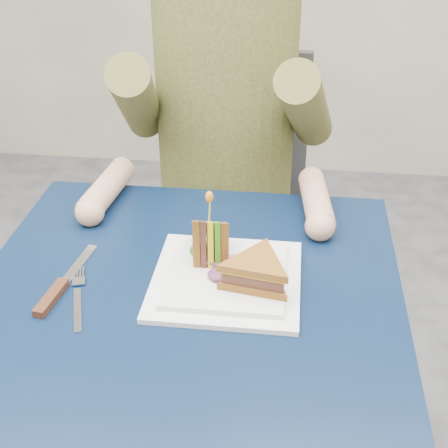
# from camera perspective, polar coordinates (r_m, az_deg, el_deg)

# --- Properties ---
(table) EXTENTS (0.75, 0.75, 0.73)m
(table) POSITION_cam_1_polar(r_m,az_deg,el_deg) (1.14, -3.38, -9.34)
(table) COLOR black
(table) RESTS_ON ground
(chair) EXTENTS (0.42, 0.40, 0.93)m
(chair) POSITION_cam_1_polar(r_m,az_deg,el_deg) (1.77, 0.49, 2.51)
(chair) COLOR #47474C
(chair) RESTS_ON ground
(diner) EXTENTS (0.54, 0.59, 0.74)m
(diner) POSITION_cam_1_polar(r_m,az_deg,el_deg) (1.52, 0.07, 12.92)
(diner) COLOR #494D23
(diner) RESTS_ON chair
(plate) EXTENTS (0.26, 0.26, 0.02)m
(plate) POSITION_cam_1_polar(r_m,az_deg,el_deg) (1.10, 0.21, -4.97)
(plate) COLOR white
(plate) RESTS_ON table
(sandwich_flat) EXTENTS (0.16, 0.16, 0.05)m
(sandwich_flat) POSITION_cam_1_polar(r_m,az_deg,el_deg) (1.06, 3.02, -4.39)
(sandwich_flat) COLOR brown
(sandwich_flat) RESTS_ON plate
(sandwich_upright) EXTENTS (0.09, 0.14, 0.14)m
(sandwich_upright) POSITION_cam_1_polar(r_m,az_deg,el_deg) (1.12, -1.29, -1.63)
(sandwich_upright) COLOR brown
(sandwich_upright) RESTS_ON plate
(fork) EXTENTS (0.07, 0.18, 0.01)m
(fork) POSITION_cam_1_polar(r_m,az_deg,el_deg) (1.10, -13.21, -6.71)
(fork) COLOR silver
(fork) RESTS_ON table
(knife) EXTENTS (0.04, 0.22, 0.02)m
(knife) POSITION_cam_1_polar(r_m,az_deg,el_deg) (1.12, -15.04, -5.94)
(knife) COLOR silver
(knife) RESTS_ON table
(toothpick) EXTENTS (0.01, 0.01, 0.06)m
(toothpick) POSITION_cam_1_polar(r_m,az_deg,el_deg) (1.09, -1.33, 1.21)
(toothpick) COLOR tan
(toothpick) RESTS_ON sandwich_upright
(toothpick_frill) EXTENTS (0.01, 0.01, 0.02)m
(toothpick_frill) POSITION_cam_1_polar(r_m,az_deg,el_deg) (1.07, -1.35, 2.50)
(toothpick_frill) COLOR orange
(toothpick_frill) RESTS_ON sandwich_upright
(lettuce_spill) EXTENTS (0.15, 0.13, 0.02)m
(lettuce_spill) POSITION_cam_1_polar(r_m,az_deg,el_deg) (1.10, 0.53, -3.80)
(lettuce_spill) COLOR #337A14
(lettuce_spill) RESTS_ON plate
(onion_ring) EXTENTS (0.04, 0.04, 0.02)m
(onion_ring) POSITION_cam_1_polar(r_m,az_deg,el_deg) (1.09, 1.03, -3.77)
(onion_ring) COLOR #9E4C7A
(onion_ring) RESTS_ON plate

